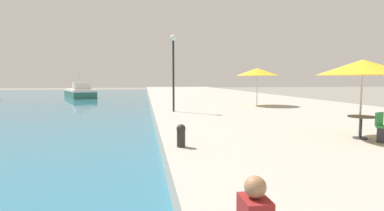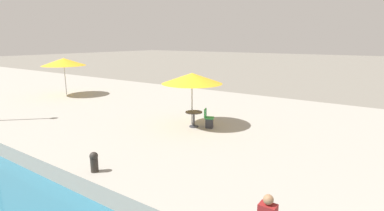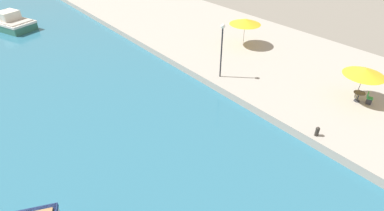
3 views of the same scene
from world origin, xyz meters
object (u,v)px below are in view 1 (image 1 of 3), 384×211
fishing_boat_far (80,92)px  cafe_umbrella_white (257,72)px  mooring_bollard (181,135)px  cafe_umbrella_pink (363,67)px  cafe_table (361,122)px  lamppost (173,60)px

fishing_boat_far → cafe_umbrella_white: fishing_boat_far is taller
cafe_umbrella_white → mooring_bollard: size_ratio=4.80×
cafe_umbrella_white → fishing_boat_far: bearing=126.4°
fishing_boat_far → cafe_umbrella_white: (17.52, -23.79, 2.34)m
fishing_boat_far → cafe_umbrella_pink: (16.25, -36.24, 2.17)m
cafe_umbrella_white → cafe_table: cafe_umbrella_white is taller
cafe_table → mooring_bollard: size_ratio=1.22×
fishing_boat_far → lamppost: lamppost is taller
cafe_umbrella_white → mooring_bollard: bearing=-119.4°
cafe_umbrella_pink → cafe_umbrella_white: 12.52m
cafe_umbrella_pink → mooring_bollard: cafe_umbrella_pink is taller
cafe_umbrella_white → mooring_bollard: cafe_umbrella_white is taller
fishing_boat_far → cafe_umbrella_pink: bearing=-86.9°
cafe_umbrella_white → lamppost: bearing=-152.6°
cafe_umbrella_white → lamppost: size_ratio=0.69×
cafe_table → lamppost: (-5.20, 9.22, 2.56)m
cafe_umbrella_pink → mooring_bollard: 6.35m
cafe_umbrella_pink → lamppost: lamppost is taller
cafe_umbrella_pink → mooring_bollard: bearing=-175.5°
cafe_umbrella_white → cafe_table: 12.86m
cafe_umbrella_white → mooring_bollard: 14.98m
fishing_boat_far → cafe_umbrella_white: size_ratio=3.08×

